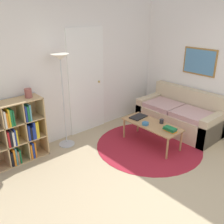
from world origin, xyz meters
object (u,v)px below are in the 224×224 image
object	(u,v)px
laptop	(138,117)
cup	(162,121)
bookshelf	(12,134)
bowl	(145,124)
couch	(180,116)
coffee_table	(152,126)
vase_on_shelf	(28,93)
floor_lamp	(61,71)

from	to	relation	value
laptop	cup	distance (m)	0.49
laptop	cup	size ratio (longest dim) A/B	4.37
bookshelf	laptop	bearing A→B (deg)	-18.89
bowl	couch	bearing A→B (deg)	-1.01
coffee_table	cup	world-z (taller)	cup
couch	cup	distance (m)	0.85
bookshelf	cup	world-z (taller)	bookshelf
cup	vase_on_shelf	world-z (taller)	vase_on_shelf
bookshelf	floor_lamp	distance (m)	1.30
floor_lamp	coffee_table	distance (m)	1.90
couch	laptop	size ratio (longest dim) A/B	4.84
floor_lamp	vase_on_shelf	bearing A→B (deg)	172.83
coffee_table	vase_on_shelf	bearing A→B (deg)	148.22
coffee_table	laptop	distance (m)	0.37
bookshelf	vase_on_shelf	xyz separation A→B (m)	(0.36, -0.00, 0.62)
floor_lamp	laptop	world-z (taller)	floor_lamp
bowl	vase_on_shelf	xyz separation A→B (m)	(-1.67, 1.06, 0.69)
bookshelf	couch	xyz separation A→B (m)	(3.12, -1.09, -0.22)
bookshelf	coffee_table	world-z (taller)	bookshelf
bookshelf	laptop	distance (m)	2.31
cup	vase_on_shelf	size ratio (longest dim) A/B	0.53
bookshelf	bowl	bearing A→B (deg)	-27.74
laptop	vase_on_shelf	xyz separation A→B (m)	(-1.83, 0.75, 0.70)
laptop	vase_on_shelf	distance (m)	2.09
floor_lamp	vase_on_shelf	world-z (taller)	floor_lamp
coffee_table	bowl	xyz separation A→B (m)	(-0.13, 0.05, 0.07)
couch	vase_on_shelf	bearing A→B (deg)	158.61
cup	laptop	bearing A→B (deg)	103.65
bookshelf	floor_lamp	world-z (taller)	floor_lamp
bookshelf	couch	world-z (taller)	bookshelf
bookshelf	coffee_table	distance (m)	2.43
cup	vase_on_shelf	xyz separation A→B (m)	(-1.94, 1.22, 0.67)
bookshelf	coffee_table	bearing A→B (deg)	-27.37
floor_lamp	cup	distance (m)	2.01
couch	vase_on_shelf	size ratio (longest dim) A/B	11.17
coffee_table	vase_on_shelf	distance (m)	2.24
floor_lamp	bowl	xyz separation A→B (m)	(1.09, -0.99, -0.96)
floor_lamp	couch	bearing A→B (deg)	-24.84
bowl	vase_on_shelf	size ratio (longest dim) A/B	0.82
floor_lamp	cup	size ratio (longest dim) A/B	21.27
bookshelf	laptop	xyz separation A→B (m)	(2.18, -0.75, -0.08)
coffee_table	bowl	bearing A→B (deg)	158.95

